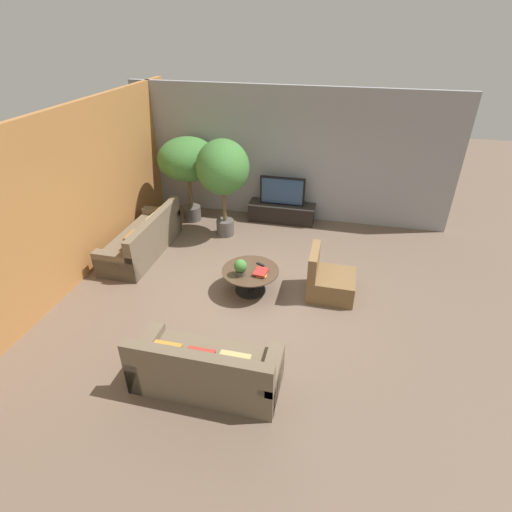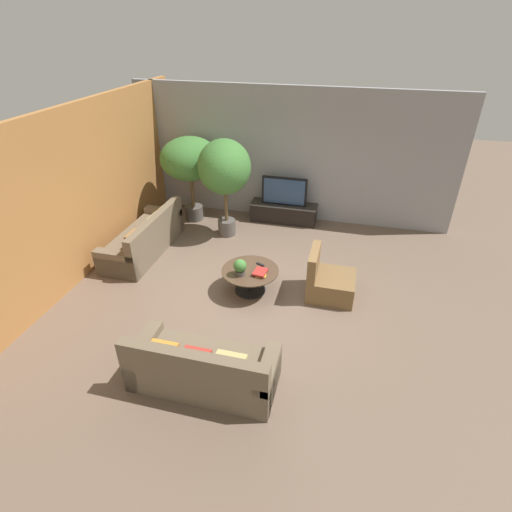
# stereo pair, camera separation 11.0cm
# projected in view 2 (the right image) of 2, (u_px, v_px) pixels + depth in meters

# --- Properties ---
(ground_plane) EXTENTS (24.00, 24.00, 0.00)m
(ground_plane) POSITION_uv_depth(u_px,v_px,m) (253.00, 291.00, 7.17)
(ground_plane) COLOR brown
(back_wall_stone) EXTENTS (7.40, 0.12, 3.00)m
(back_wall_stone) POSITION_uv_depth(u_px,v_px,m) (289.00, 156.00, 9.09)
(back_wall_stone) COLOR #939399
(back_wall_stone) RESTS_ON ground
(side_wall_left) EXTENTS (0.12, 7.40, 3.00)m
(side_wall_left) POSITION_uv_depth(u_px,v_px,m) (83.00, 191.00, 7.25)
(side_wall_left) COLOR #B2753D
(side_wall_left) RESTS_ON ground
(media_console) EXTENTS (1.56, 0.50, 0.43)m
(media_console) POSITION_uv_depth(u_px,v_px,m) (284.00, 212.00, 9.50)
(media_console) COLOR black
(media_console) RESTS_ON ground
(television) EXTENTS (1.04, 0.13, 0.65)m
(television) POSITION_uv_depth(u_px,v_px,m) (284.00, 191.00, 9.22)
(television) COLOR black
(television) RESTS_ON media_console
(coffee_table) EXTENTS (1.00, 1.00, 0.44)m
(coffee_table) POSITION_uv_depth(u_px,v_px,m) (250.00, 276.00, 7.03)
(coffee_table) COLOR black
(coffee_table) RESTS_ON ground
(couch_by_wall) EXTENTS (0.84, 2.18, 0.84)m
(couch_by_wall) POSITION_uv_depth(u_px,v_px,m) (145.00, 239.00, 8.21)
(couch_by_wall) COLOR brown
(couch_by_wall) RESTS_ON ground
(couch_near_entry) EXTENTS (1.92, 0.84, 0.84)m
(couch_near_entry) POSITION_uv_depth(u_px,v_px,m) (203.00, 369.00, 5.21)
(couch_near_entry) COLOR brown
(couch_near_entry) RESTS_ON ground
(armchair_wicker) EXTENTS (0.80, 0.76, 0.86)m
(armchair_wicker) POSITION_uv_depth(u_px,v_px,m) (328.00, 282.00, 6.94)
(armchair_wicker) COLOR brown
(armchair_wicker) RESTS_ON ground
(potted_palm_tall) EXTENTS (1.32, 1.32, 1.97)m
(potted_palm_tall) POSITION_uv_depth(u_px,v_px,m) (190.00, 161.00, 8.94)
(potted_palm_tall) COLOR #514C47
(potted_palm_tall) RESTS_ON ground
(potted_palm_corner) EXTENTS (1.11, 1.11, 2.14)m
(potted_palm_corner) POSITION_uv_depth(u_px,v_px,m) (224.00, 169.00, 8.25)
(potted_palm_corner) COLOR #514C47
(potted_palm_corner) RESTS_ON ground
(potted_plant_tabletop) EXTENTS (0.23, 0.23, 0.29)m
(potted_plant_tabletop) POSITION_uv_depth(u_px,v_px,m) (240.00, 267.00, 6.75)
(potted_plant_tabletop) COLOR #514C47
(potted_plant_tabletop) RESTS_ON coffee_table
(book_stack) EXTENTS (0.24, 0.30, 0.06)m
(book_stack) POSITION_uv_depth(u_px,v_px,m) (261.00, 272.00, 6.83)
(book_stack) COLOR gold
(book_stack) RESTS_ON coffee_table
(remote_black) EXTENTS (0.16, 0.11, 0.02)m
(remote_black) POSITION_uv_depth(u_px,v_px,m) (260.00, 264.00, 7.09)
(remote_black) COLOR black
(remote_black) RESTS_ON coffee_table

